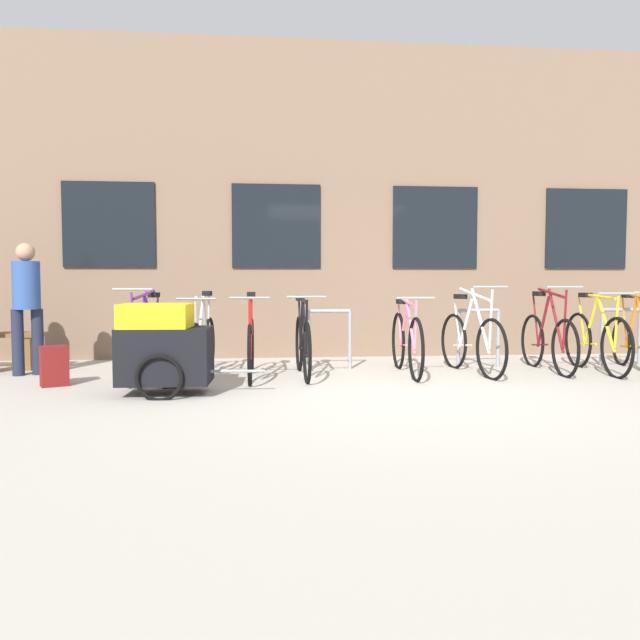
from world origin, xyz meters
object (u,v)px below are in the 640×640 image
at_px(bike_trailer, 164,347).
at_px(backpack, 54,366).
at_px(bicycle_white, 471,341).
at_px(person_by_bench, 27,300).
at_px(bicycle_red, 251,346).
at_px(bicycle_black, 303,344).
at_px(bicycle_orange, 636,341).
at_px(bicycle_purple, 146,345).
at_px(bicycle_yellow, 596,340).
at_px(bicycle_pink, 406,342).
at_px(bicycle_silver, 203,344).
at_px(bicycle_maroon, 548,340).

height_order(bike_trailer, backpack, bike_trailer).
bearing_deg(bicycle_white, person_by_bench, 175.90).
xyz_separation_m(bicycle_red, backpack, (-2.13, -0.37, -0.16)).
relative_size(bicycle_black, bicycle_white, 1.00).
distance_m(bicycle_orange, bicycle_purple, 6.15).
distance_m(bicycle_red, person_by_bench, 2.80).
height_order(bicycle_purple, bicycle_yellow, bicycle_purple).
bearing_deg(person_by_bench, bicycle_white, -4.10).
bearing_deg(bicycle_red, bicycle_black, 8.24).
relative_size(bicycle_black, bicycle_red, 1.02).
distance_m(bicycle_black, backpack, 2.80).
bearing_deg(bicycle_pink, bicycle_silver, 178.43).
bearing_deg(bike_trailer, bicycle_orange, 11.51).
distance_m(bicycle_yellow, bike_trailer, 5.30).
height_order(bicycle_orange, backpack, bicycle_orange).
relative_size(bicycle_orange, bicycle_yellow, 0.93).
bearing_deg(bicycle_red, bicycle_yellow, 0.81).
distance_m(bicycle_white, bicycle_silver, 3.30).
relative_size(bicycle_silver, person_by_bench, 1.11).
relative_size(bike_trailer, person_by_bench, 0.91).
bearing_deg(bicycle_red, bicycle_pink, 3.62).
bearing_deg(backpack, bicycle_red, -14.95).
bearing_deg(bicycle_maroon, bicycle_black, -178.36).
xyz_separation_m(bicycle_black, bicycle_yellow, (3.71, -0.03, 0.01)).
xyz_separation_m(bicycle_black, bicycle_white, (2.10, 0.02, 0.01)).
distance_m(bicycle_silver, backpack, 1.67).
height_order(bicycle_maroon, bicycle_pink, bicycle_maroon).
xyz_separation_m(bicycle_purple, bicycle_red, (1.22, -0.04, -0.02)).
relative_size(person_by_bench, backpack, 3.65).
xyz_separation_m(bicycle_orange, bicycle_white, (-2.21, -0.07, 0.03)).
distance_m(bicycle_maroon, bicycle_pink, 1.85).
relative_size(bicycle_white, backpack, 3.96).
bearing_deg(bicycle_white, bicycle_orange, 1.83).
xyz_separation_m(bicycle_red, bicycle_yellow, (4.33, 0.06, 0.02)).
relative_size(bicycle_maroon, backpack, 3.84).
height_order(bicycle_white, bicycle_purple, bicycle_white).
distance_m(bicycle_purple, bike_trailer, 1.11).
xyz_separation_m(bicycle_black, bicycle_orange, (4.31, 0.09, -0.02)).
bearing_deg(bicycle_yellow, backpack, -176.15).
relative_size(bicycle_pink, backpack, 4.18).
distance_m(bicycle_black, bicycle_pink, 1.28).
xyz_separation_m(bicycle_maroon, bike_trailer, (-4.61, -1.18, 0.08)).
xyz_separation_m(bicycle_silver, bike_trailer, (-0.29, -1.19, 0.09)).
distance_m(bicycle_orange, person_by_bench, 7.67).
bearing_deg(bicycle_white, bicycle_red, -177.71).
distance_m(bicycle_orange, bicycle_white, 2.21).
xyz_separation_m(bicycle_maroon, bicycle_silver, (-4.32, 0.01, -0.01)).
distance_m(bicycle_pink, bicycle_red, 1.91).
bearing_deg(bicycle_silver, bicycle_red, -18.25).
height_order(bicycle_purple, bicycle_silver, bicycle_purple).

